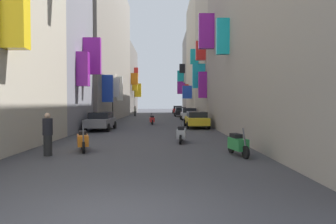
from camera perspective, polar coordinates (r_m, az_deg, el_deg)
The scene contains 18 objects.
ground_plane at distance 35.01m, azimuth -2.34°, elevation -1.64°, with size 140.00×140.00×0.00m, color #38383D.
building_left_mid_c at distance 40.15m, azimuth -13.96°, elevation 12.17°, with size 7.37×24.80×18.75m.
building_left_far at distance 58.75m, azimuth -9.54°, elevation 6.09°, with size 7.35×14.09×13.09m.
building_right_mid_a at distance 34.07m, azimuth 11.56°, elevation 15.10°, with size 7.24×10.90×19.94m.
building_right_mid_b at distance 46.67m, azimuth 8.07°, elevation 10.52°, with size 7.37×15.46×18.41m.
building_right_mid_c at distance 59.81m, azimuth 6.06°, elevation 7.17°, with size 7.35×11.62×15.46m.
parked_car_black at distance 45.26m, azimuth 2.47°, elevation 0.09°, with size 1.88×4.19×1.45m.
parked_car_yellow at distance 24.53m, azimuth 5.60°, elevation -1.39°, with size 1.87×4.40×1.35m.
parked_car_white at distance 35.17m, azimuth 4.10°, elevation -0.35°, with size 1.96×4.04×1.49m.
parked_car_grey at distance 22.93m, azimuth -13.03°, elevation -1.64°, with size 1.85×4.17×1.37m.
parked_car_red at distance 58.49m, azimuth 1.87°, elevation 0.51°, with size 2.02×4.43×1.54m.
scooter_green at distance 11.78m, azimuth 13.56°, elevation -6.12°, with size 0.63×1.76×1.13m.
scooter_red at distance 28.26m, azimuth -3.16°, elevation -1.51°, with size 0.57×1.94×1.13m.
scooter_silver at distance 15.28m, azimuth 2.61°, elevation -4.27°, with size 0.57×2.00×1.13m.
scooter_orange at distance 13.14m, azimuth -16.40°, elevation -5.32°, with size 0.77×1.83×1.13m.
pedestrian_crossing at distance 46.46m, azimuth -6.49°, elevation 0.20°, with size 0.42×0.42×1.65m.
pedestrian_near_left at distance 12.35m, azimuth -22.53°, elevation -4.07°, with size 0.52×0.52×1.69m.
traffic_light_near_corner at distance 32.07m, azimuth -10.84°, elevation 3.65°, with size 0.26×0.34×4.66m.
Camera 1 is at (1.01, -4.94, 2.06)m, focal length 31.06 mm.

